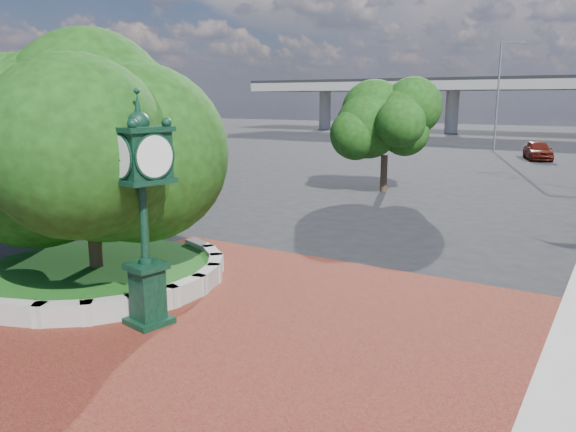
{
  "coord_description": "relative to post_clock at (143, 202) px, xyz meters",
  "views": [
    {
      "loc": [
        7.08,
        -9.74,
        4.87
      ],
      "look_at": [
        0.18,
        1.5,
        2.09
      ],
      "focal_mm": 35.0,
      "sensor_mm": 36.0,
      "label": 1
    }
  ],
  "objects": [
    {
      "name": "plaza",
      "position": [
        1.53,
        0.52,
        -2.72
      ],
      "size": [
        12.0,
        12.0,
        0.04
      ],
      "primitive_type": "cube",
      "color": "maroon",
      "rests_on": "ground"
    },
    {
      "name": "post_clock",
      "position": [
        0.0,
        0.0,
        0.0
      ],
      "size": [
        1.18,
        1.18,
        4.98
      ],
      "color": "black",
      "rests_on": "ground"
    },
    {
      "name": "tree_planter",
      "position": [
        -3.47,
        1.52,
        0.99
      ],
      "size": [
        5.2,
        5.2,
        6.33
      ],
      "color": "#38281C",
      "rests_on": "ground"
    },
    {
      "name": "tree_street",
      "position": [
        -2.47,
        19.52,
        0.5
      ],
      "size": [
        4.4,
        4.4,
        5.45
      ],
      "color": "#38281C",
      "rests_on": "ground"
    },
    {
      "name": "parked_car",
      "position": [
        2.14,
        40.65,
        -1.97
      ],
      "size": [
        3.1,
        4.85,
        1.54
      ],
      "primitive_type": "imported",
      "rotation": [
        0.0,
        0.0,
        0.31
      ],
      "color": "#54140C",
      "rests_on": "ground"
    },
    {
      "name": "ground",
      "position": [
        1.53,
        1.52,
        -2.74
      ],
      "size": [
        200.0,
        200.0,
        0.0
      ],
      "primitive_type": "plane",
      "color": "black",
      "rests_on": "ground"
    },
    {
      "name": "planter_wall",
      "position": [
        -1.18,
        1.52,
        -2.47
      ],
      "size": [
        2.96,
        6.77,
        0.54
      ],
      "color": "#9E9B93",
      "rests_on": "ground"
    },
    {
      "name": "street_lamp_far",
      "position": [
        -2.0,
        45.45,
        2.96
      ],
      "size": [
        2.17,
        0.54,
        9.72
      ],
      "color": "slate",
      "rests_on": "ground"
    },
    {
      "name": "grass_bed",
      "position": [
        -3.47,
        1.52,
        -2.54
      ],
      "size": [
        6.1,
        6.1,
        0.4
      ],
      "primitive_type": "cylinder",
      "color": "#134012",
      "rests_on": "ground"
    },
    {
      "name": "tree_northwest",
      "position": [
        -11.47,
        6.52,
        1.39
      ],
      "size": [
        5.6,
        5.6,
        6.93
      ],
      "color": "#38281C",
      "rests_on": "ground"
    },
    {
      "name": "overpass",
      "position": [
        1.31,
        71.52,
        3.8
      ],
      "size": [
        90.0,
        12.0,
        7.5
      ],
      "color": "#9E9B93",
      "rests_on": "ground"
    }
  ]
}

